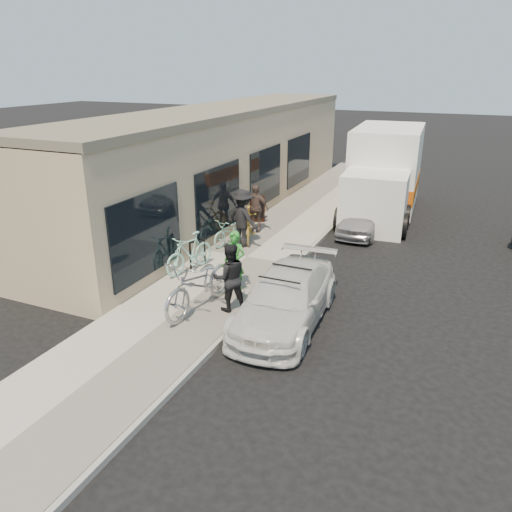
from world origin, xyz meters
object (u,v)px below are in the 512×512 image
(sandwich_board, at_px, (257,209))
(sedan_white, at_px, (286,298))
(bystander_b, at_px, (255,208))
(cruiser_bike_a, at_px, (189,253))
(bystander_a, at_px, (243,218))
(bike_rack, at_px, (197,250))
(cruiser_bike_c, at_px, (248,224))
(sedan_silver, at_px, (362,218))
(cruiser_bike_b, at_px, (231,231))
(tandem_bike, at_px, (200,284))
(moving_truck, at_px, (384,176))
(man_standing, at_px, (230,277))
(woman_rider, at_px, (235,261))

(sandwich_board, bearing_deg, sedan_white, -85.76)
(bystander_b, bearing_deg, cruiser_bike_a, -93.27)
(bystander_b, bearing_deg, bystander_a, -80.49)
(bike_rack, relative_size, cruiser_bike_c, 0.45)
(sedan_silver, xyz_separation_m, cruiser_bike_b, (-3.65, -3.33, 0.03))
(cruiser_bike_b, distance_m, bystander_a, 0.70)
(tandem_bike, bearing_deg, cruiser_bike_c, 108.15)
(sedan_white, relative_size, bystander_a, 2.34)
(cruiser_bike_a, distance_m, cruiser_bike_b, 2.60)
(bike_rack, bearing_deg, cruiser_bike_a, -95.80)
(sedan_white, height_order, cruiser_bike_a, sedan_white)
(sandwich_board, height_order, sedan_white, sedan_white)
(bike_rack, distance_m, sedan_white, 3.99)
(bystander_a, bearing_deg, moving_truck, -96.29)
(cruiser_bike_a, distance_m, bystander_a, 2.65)
(sedan_white, relative_size, cruiser_bike_b, 2.65)
(sedan_white, xyz_separation_m, tandem_bike, (-2.03, -0.48, 0.20))
(sedan_white, height_order, cruiser_bike_c, sedan_white)
(moving_truck, bearing_deg, bike_rack, -117.04)
(cruiser_bike_b, bearing_deg, man_standing, -51.83)
(cruiser_bike_b, bearing_deg, cruiser_bike_a, -78.63)
(bike_rack, distance_m, tandem_bike, 2.81)
(man_standing, distance_m, bystander_a, 4.61)
(cruiser_bike_a, bearing_deg, sandwich_board, 105.02)
(sedan_silver, bearing_deg, moving_truck, 88.59)
(cruiser_bike_b, bearing_deg, woman_rider, -49.88)
(woman_rider, bearing_deg, cruiser_bike_c, 112.50)
(woman_rider, distance_m, cruiser_bike_c, 4.06)
(sedan_silver, bearing_deg, woman_rider, -105.67)
(sedan_silver, relative_size, bystander_a, 1.74)
(sandwich_board, xyz_separation_m, cruiser_bike_a, (0.18, -5.26, 0.08))
(man_standing, xyz_separation_m, bystander_a, (-1.67, 4.30, 0.10))
(bike_rack, distance_m, bystander_b, 3.82)
(sandwich_board, height_order, bystander_b, bystander_b)
(woman_rider, height_order, cruiser_bike_c, woman_rider)
(moving_truck, height_order, cruiser_bike_b, moving_truck)
(bike_rack, distance_m, cruiser_bike_b, 2.22)
(bystander_a, xyz_separation_m, bystander_b, (-0.28, 1.61, -0.10))
(sedan_silver, bearing_deg, bystander_b, -152.86)
(sandwich_board, relative_size, sedan_silver, 0.28)
(sandwich_board, distance_m, moving_truck, 5.62)
(sandwich_board, xyz_separation_m, moving_truck, (3.96, 3.90, 0.88))
(cruiser_bike_b, height_order, cruiser_bike_c, cruiser_bike_c)
(bike_rack, bearing_deg, cruiser_bike_b, 90.51)
(bike_rack, bearing_deg, sedan_white, -28.64)
(tandem_bike, relative_size, cruiser_bike_a, 1.39)
(cruiser_bike_a, distance_m, bystander_b, 4.20)
(woman_rider, bearing_deg, sedan_white, -23.35)
(cruiser_bike_b, xyz_separation_m, bystander_b, (0.20, 1.58, 0.40))
(moving_truck, bearing_deg, sedan_white, -95.23)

